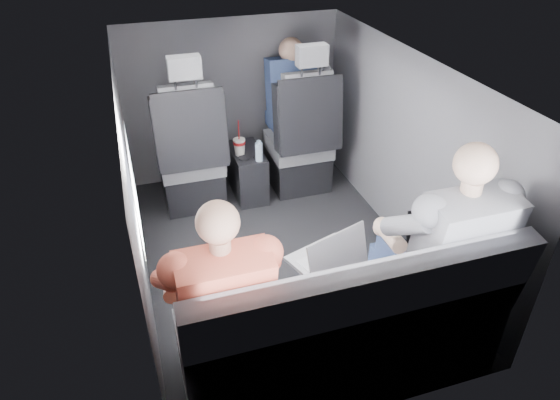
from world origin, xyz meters
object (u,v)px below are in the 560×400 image
object	(u,v)px
laptop_black	(425,231)
front_seat_right	(301,145)
rear_bench	(344,335)
laptop_silver	(330,257)
laptop_white	(221,273)
passenger_rear_left	(221,301)
passenger_front_right	(291,94)
water_bottle	(259,151)
center_console	(247,173)
passenger_rear_right	(441,249)
front_seat_left	(191,161)
soda_cup	(239,146)

from	to	relation	value
laptop_black	front_seat_right	bearing A→B (deg)	94.52
rear_bench	laptop_black	world-z (taller)	rear_bench
laptop_black	laptop_silver	bearing A→B (deg)	-174.41
laptop_white	passenger_rear_left	xyz separation A→B (m)	(-0.04, -0.17, -0.01)
passenger_front_right	water_bottle	bearing A→B (deg)	-133.88
front_seat_right	water_bottle	world-z (taller)	front_seat_right
front_seat_right	passenger_front_right	size ratio (longest dim) A/B	1.63
center_console	passenger_rear_right	bearing A→B (deg)	-73.41
front_seat_right	water_bottle	bearing A→B (deg)	-159.61
center_console	laptop_white	xyz separation A→B (m)	(-0.55, -1.68, 0.44)
laptop_white	front_seat_right	bearing A→B (deg)	58.63
laptop_silver	passenger_front_right	xyz separation A→B (m)	(0.44, 1.94, 0.11)
front_seat_left	passenger_rear_left	world-z (taller)	front_seat_left
laptop_white	passenger_rear_right	size ratio (longest dim) A/B	0.30
center_console	passenger_rear_right	xyz separation A→B (m)	(0.55, -1.85, 0.45)
front_seat_right	laptop_silver	size ratio (longest dim) A/B	3.01
soda_cup	laptop_silver	bearing A→B (deg)	-87.76
laptop_black	passenger_front_right	world-z (taller)	passenger_front_right
front_seat_right	rear_bench	xyz separation A→B (m)	(-0.45, -1.90, -0.09)
laptop_white	passenger_rear_left	size ratio (longest dim) A/B	0.32
front_seat_right	soda_cup	world-z (taller)	front_seat_right
front_seat_right	center_console	distance (m)	0.49
front_seat_left	front_seat_right	distance (m)	0.90
soda_cup	passenger_rear_right	world-z (taller)	passenger_rear_right
front_seat_left	center_console	xyz separation A→B (m)	(0.45, 0.04, -0.20)
soda_cup	passenger_rear_right	xyz separation A→B (m)	(0.62, -1.80, 0.18)
center_console	passenger_rear_left	xyz separation A→B (m)	(-0.59, -1.85, 0.42)
laptop_black	front_seat_left	bearing A→B (deg)	122.36
passenger_rear_right	soda_cup	bearing A→B (deg)	108.92
laptop_silver	passenger_rear_right	xyz separation A→B (m)	(0.55, -0.13, 0.02)
rear_bench	passenger_rear_right	distance (m)	0.66
front_seat_right	laptop_black	size ratio (longest dim) A/B	3.57
center_console	passenger_rear_right	world-z (taller)	passenger_rear_right
soda_cup	laptop_black	size ratio (longest dim) A/B	0.83
center_console	rear_bench	size ratio (longest dim) A/B	0.30
front_seat_right	passenger_front_right	xyz separation A→B (m)	(-0.01, 0.26, 0.35)
rear_bench	laptop_black	distance (m)	0.72
soda_cup	laptop_silver	xyz separation A→B (m)	(0.07, -1.67, 0.16)
front_seat_left	laptop_white	size ratio (longest dim) A/B	3.26
center_console	passenger_front_right	distance (m)	0.74
front_seat_right	passenger_rear_left	world-z (taller)	front_seat_right
front_seat_left	laptop_silver	bearing A→B (deg)	-75.04
front_seat_left	front_seat_right	size ratio (longest dim) A/B	1.00
soda_cup	passenger_rear_left	size ratio (longest dim) A/B	0.24
soda_cup	laptop_silver	world-z (taller)	laptop_silver
water_bottle	passenger_rear_right	distance (m)	1.74
water_bottle	passenger_rear_left	xyz separation A→B (m)	(-0.64, -1.66, 0.15)
front_seat_right	passenger_rear_left	distance (m)	2.09
soda_cup	laptop_white	xyz separation A→B (m)	(-0.48, -1.63, 0.16)
laptop_black	passenger_rear_left	world-z (taller)	passenger_rear_left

